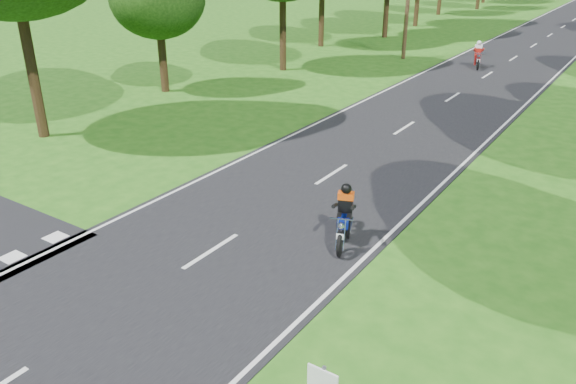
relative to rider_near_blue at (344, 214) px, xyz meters
The scene contains 5 objects.
ground 4.98m from the rider_near_blue, 120.04° to the right, with size 160.00×160.00×0.00m, color #245C15.
main_road 45.81m from the rider_near_blue, 93.08° to the left, with size 7.00×140.00×0.02m, color black.
road_markings 43.95m from the rider_near_blue, 93.39° to the left, with size 7.40×140.00×0.01m.
rider_near_blue is the anchor object (origin of this frame).
rider_far_red 23.78m from the rider_near_blue, 98.76° to the left, with size 0.63×1.89×1.57m, color #B70E10, non-canonical shape.
Camera 1 is at (8.24, -6.96, 6.98)m, focal length 35.00 mm.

